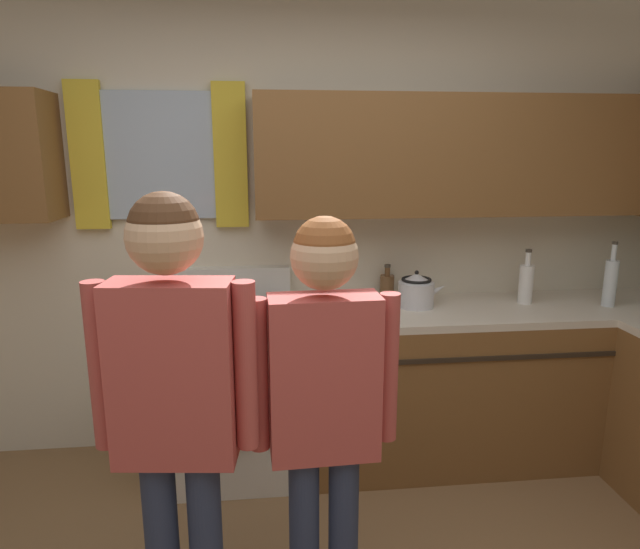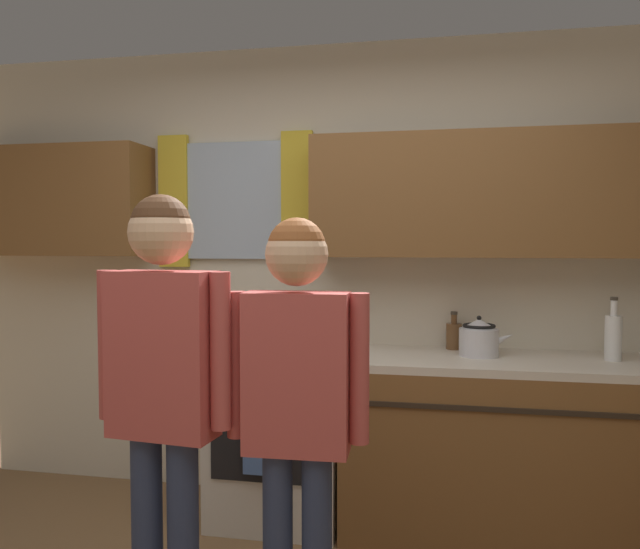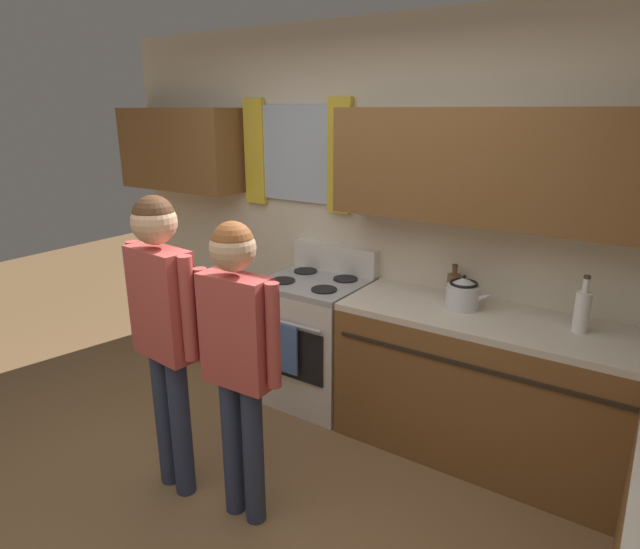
{
  "view_description": "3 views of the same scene",
  "coord_description": "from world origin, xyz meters",
  "views": [
    {
      "loc": [
        -0.14,
        -1.27,
        1.75
      ],
      "look_at": [
        0.08,
        0.8,
        1.28
      ],
      "focal_mm": 30.61,
      "sensor_mm": 36.0,
      "label": 1
    },
    {
      "loc": [
        0.53,
        -1.68,
        1.48
      ],
      "look_at": [
        0.07,
        0.61,
        1.36
      ],
      "focal_mm": 35.17,
      "sensor_mm": 36.0,
      "label": 2
    },
    {
      "loc": [
        1.64,
        -1.35,
        2.03
      ],
      "look_at": [
        0.22,
        0.8,
        1.23
      ],
      "focal_mm": 29.77,
      "sensor_mm": 36.0,
      "label": 3
    }
  ],
  "objects": [
    {
      "name": "adult_in_plaid",
      "position": [
        0.05,
        0.35,
        0.98
      ],
      "size": [
        0.49,
        0.21,
        1.56
      ],
      "color": "#2D3856",
      "rests_on": "ground"
    },
    {
      "name": "bottle_squat_brown",
      "position": [
        0.58,
        1.77,
        0.98
      ],
      "size": [
        0.08,
        0.08,
        0.21
      ],
      "color": "brown",
      "rests_on": "kitchen_counter_run"
    },
    {
      "name": "adult_left",
      "position": [
        -0.42,
        0.3,
        1.03
      ],
      "size": [
        0.51,
        0.22,
        1.64
      ],
      "color": "#2D3856",
      "rests_on": "ground"
    },
    {
      "name": "kitchen_counter_run",
      "position": [
        1.45,
        1.22,
        0.45
      ],
      "size": [
        2.27,
        1.84,
        0.9
      ],
      "color": "brown",
      "rests_on": "ground"
    },
    {
      "name": "bottle_milk_white",
      "position": [
        1.35,
        1.59,
        1.02
      ],
      "size": [
        0.08,
        0.08,
        0.31
      ],
      "color": "white",
      "rests_on": "kitchen_counter_run"
    },
    {
      "name": "stove_oven",
      "position": [
        -0.32,
        1.54,
        0.47
      ],
      "size": [
        0.68,
        0.67,
        1.1
      ],
      "color": "silver",
      "rests_on": "ground"
    },
    {
      "name": "stovetop_kettle",
      "position": [
        0.71,
        1.59,
        1.0
      ],
      "size": [
        0.27,
        0.2,
        0.21
      ],
      "color": "silver",
      "rests_on": "kitchen_counter_run"
    },
    {
      "name": "back_wall_unit",
      "position": [
        0.06,
        1.82,
        1.46
      ],
      "size": [
        4.6,
        0.42,
        2.6
      ],
      "color": "beige",
      "rests_on": "ground"
    }
  ]
}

